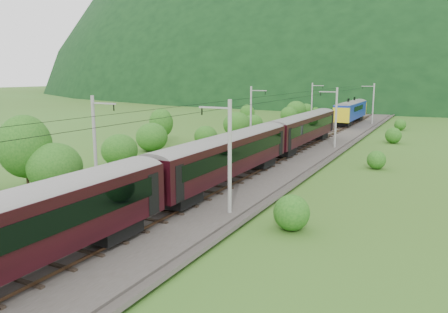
% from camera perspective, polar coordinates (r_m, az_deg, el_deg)
% --- Properties ---
extents(ground, '(600.00, 600.00, 0.00)m').
position_cam_1_polar(ground, '(34.47, -8.59, -6.26)').
color(ground, '#39561B').
rests_on(ground, ground).
extents(railbed, '(14.00, 220.00, 0.30)m').
position_cam_1_polar(railbed, '(42.65, -0.76, -2.64)').
color(railbed, '#38332D').
rests_on(railbed, ground).
extents(track_left, '(2.40, 220.00, 0.27)m').
position_cam_1_polar(track_left, '(43.75, -3.54, -2.03)').
color(track_left, '#523623').
rests_on(track_left, railbed).
extents(track_right, '(2.40, 220.00, 0.27)m').
position_cam_1_polar(track_right, '(41.56, 2.17, -2.69)').
color(track_right, '#523623').
rests_on(track_right, railbed).
extents(catenary_left, '(2.54, 192.28, 8.00)m').
position_cam_1_polar(catenary_left, '(64.24, 3.60, 5.75)').
color(catenary_left, gray).
rests_on(catenary_left, railbed).
extents(catenary_right, '(2.54, 192.28, 8.00)m').
position_cam_1_polar(catenary_right, '(60.42, 14.34, 5.14)').
color(catenary_right, gray).
rests_on(catenary_right, railbed).
extents(overhead_wires, '(4.83, 198.00, 0.03)m').
position_cam_1_polar(overhead_wires, '(41.61, -0.78, 6.71)').
color(overhead_wires, black).
rests_on(overhead_wires, ground).
extents(mountain_main, '(504.00, 360.00, 244.00)m').
position_cam_1_polar(mountain_main, '(287.52, 23.44, 7.79)').
color(mountain_main, black).
rests_on(mountain_main, ground).
extents(mountain_ridge, '(336.00, 280.00, 132.00)m').
position_cam_1_polar(mountain_ridge, '(355.33, 4.04, 9.01)').
color(mountain_ridge, black).
rests_on(mountain_ridge, ground).
extents(train, '(3.00, 143.06, 5.21)m').
position_cam_1_polar(train, '(28.71, -10.08, -2.41)').
color(train, black).
rests_on(train, ground).
extents(hazard_post_near, '(0.16, 0.16, 1.50)m').
position_cam_1_polar(hazard_post_near, '(66.61, 9.50, 2.82)').
color(hazard_post_near, red).
rests_on(hazard_post_near, railbed).
extents(hazard_post_far, '(0.16, 0.16, 1.49)m').
position_cam_1_polar(hazard_post_far, '(79.35, 13.21, 3.92)').
color(hazard_post_far, red).
rests_on(hazard_post_far, railbed).
extents(signal, '(0.21, 0.21, 1.86)m').
position_cam_1_polar(signal, '(94.00, 12.03, 5.19)').
color(signal, black).
rests_on(signal, railbed).
extents(vegetation_left, '(11.93, 149.83, 6.59)m').
position_cam_1_polar(vegetation_left, '(57.40, -7.72, 2.79)').
color(vegetation_left, '#1A4D14').
rests_on(vegetation_left, ground).
extents(vegetation_right, '(4.71, 100.68, 3.09)m').
position_cam_1_polar(vegetation_right, '(20.96, 4.99, -13.71)').
color(vegetation_right, '#1A4D14').
rests_on(vegetation_right, ground).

